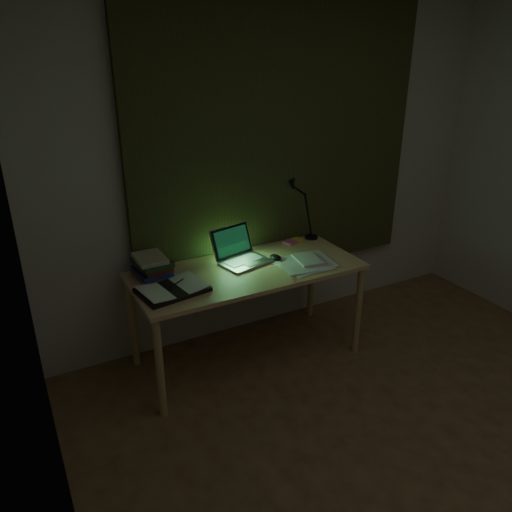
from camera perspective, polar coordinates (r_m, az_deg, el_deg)
The scene contains 13 objects.
floor at distance 2.90m, azimuth 24.27°, elevation -24.06°, with size 3.50×4.00×0.00m, color brown.
wall_back at distance 3.61m, azimuth 2.43°, elevation 10.58°, with size 3.50×0.00×2.50m, color beige.
wall_left at distance 1.30m, azimuth -21.35°, elevation -15.99°, with size 0.00×4.00×2.50m, color beige.
curtain at distance 3.54m, azimuth 2.82°, elevation 13.62°, with size 2.20×0.06×2.00m, color #2F341A.
desk at distance 3.40m, azimuth -0.96°, elevation -6.71°, with size 1.50×0.66×0.68m, color tan, non-canonical shape.
laptop at distance 3.28m, azimuth -1.24°, elevation 0.98°, with size 0.32×0.36×0.23m, color #B8B8BD, non-canonical shape.
open_textbook at distance 2.99m, azimuth -9.52°, elevation -3.73°, with size 0.39×0.28×0.03m, color white, non-canonical shape.
book_stack at distance 3.17m, azimuth -11.83°, elevation -1.12°, with size 0.19×0.23×0.15m, color white, non-canonical shape.
loose_papers at distance 3.36m, azimuth 5.01°, elevation -0.46°, with size 0.34×0.36×0.02m, color silver, non-canonical shape.
mouse at distance 3.37m, azimuth 2.26°, elevation -0.17°, with size 0.06×0.10×0.04m, color black.
sticky_yellow at distance 3.71m, azimuth 4.63°, elevation 1.85°, with size 0.07×0.07×0.02m, color yellow.
sticky_pink at distance 3.66m, azimuth 3.88°, elevation 1.60°, with size 0.08×0.08×0.02m, color #E55991.
desk_lamp at distance 3.69m, azimuth 6.51°, elevation 5.68°, with size 0.34×0.26×0.50m, color black, non-canonical shape.
Camera 1 is at (-1.78, -1.04, 2.04)m, focal length 35.00 mm.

